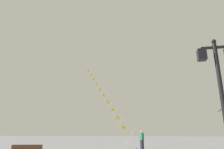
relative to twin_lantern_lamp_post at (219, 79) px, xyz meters
name	(u,v)px	position (x,y,z in m)	size (l,w,h in m)	color
ground_plane	(152,149)	(-2.29, 13.73, -3.25)	(160.00, 160.00, 0.00)	gray
twin_lantern_lamp_post	(219,79)	(0.00, 0.00, 0.00)	(1.19, 0.28, 4.70)	black
kite_train	(104,95)	(-8.50, 19.69, 3.22)	(8.99, 12.12, 12.13)	brown
kite_flyer	(142,140)	(-3.20, 12.29, -2.35)	(0.49, 0.59, 1.71)	#1E1E2D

